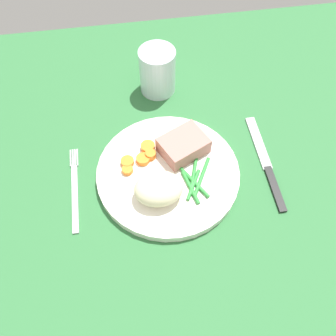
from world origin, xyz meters
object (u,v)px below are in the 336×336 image
Objects in this scene: knife at (266,164)px; water_glass at (158,74)px; meat_portion at (183,145)px; fork at (75,189)px; dinner_plate at (168,174)px.

knife is 2.18× the size of water_glass.
fork is (-19.56, -4.15, -2.96)cm from meat_portion.
fork is at bearing -128.88° from water_glass.
dinner_plate is 1.49× the size of fork.
dinner_plate is 16.24cm from fork.
meat_portion is at bearing 10.92° from fork.
meat_portion reaches higher than knife.
dinner_plate is 3.15× the size of meat_portion.
meat_portion is 0.38× the size of knife.
dinner_plate is 2.62× the size of water_glass.
knife is 27.51cm from water_glass.
knife is (17.72, -0.29, -0.60)cm from dinner_plate.
knife is at bearing -16.19° from meat_portion.
knife is (14.39, -4.18, -2.96)cm from meat_portion.
meat_portion is at bearing 49.40° from dinner_plate.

